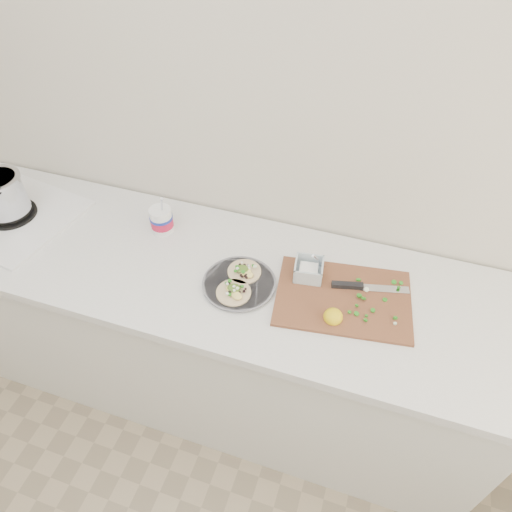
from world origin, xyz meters
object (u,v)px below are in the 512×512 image
(cutboard, at_px, (341,293))
(stove, at_px, (6,203))
(tub, at_px, (162,218))
(taco_plate, at_px, (239,282))

(cutboard, bearing_deg, stove, 172.42)
(stove, relative_size, tub, 2.71)
(tub, bearing_deg, taco_plate, -24.94)
(stove, bearing_deg, tub, 20.07)
(stove, bearing_deg, cutboard, 9.15)
(stove, height_order, tub, stove)
(stove, xyz_separation_m, cutboard, (1.36, 0.01, -0.06))
(tub, xyz_separation_m, cutboard, (0.74, -0.12, -0.05))
(taco_plate, distance_m, tub, 0.43)
(taco_plate, bearing_deg, stove, 176.87)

